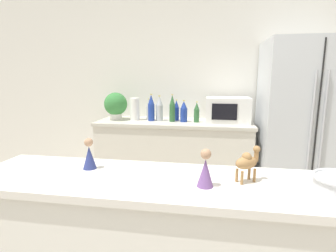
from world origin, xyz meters
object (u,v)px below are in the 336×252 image
at_px(microwave, 228,110).
at_px(back_bottle_2, 149,110).
at_px(back_bottle_0, 184,112).
at_px(back_bottle_1, 172,109).
at_px(refrigerator, 302,127).
at_px(back_bottle_5, 151,108).
at_px(paper_towel_roll, 135,109).
at_px(back_bottle_4, 176,111).
at_px(wise_man_figurine_crimson, 89,156).
at_px(back_bottle_3, 159,109).
at_px(back_bottle_6, 197,112).
at_px(wise_man_figurine_blue, 205,170).
at_px(camel_figurine, 247,162).
at_px(potted_plant, 116,105).

height_order(microwave, back_bottle_2, microwave).
xyz_separation_m(microwave, back_bottle_0, (-0.49, -0.05, -0.02)).
xyz_separation_m(back_bottle_0, back_bottle_1, (-0.13, -0.01, 0.03)).
distance_m(refrigerator, back_bottle_5, 1.65).
xyz_separation_m(refrigerator, paper_towel_roll, (-1.85, 0.08, 0.14)).
relative_size(microwave, back_bottle_4, 1.97).
xyz_separation_m(back_bottle_1, wise_man_figurine_crimson, (-0.17, -1.73, -0.04)).
xyz_separation_m(back_bottle_3, back_bottle_6, (0.44, -0.05, -0.03)).
bearing_deg(wise_man_figurine_crimson, wise_man_figurine_blue, -12.36).
bearing_deg(back_bottle_3, paper_towel_roll, -179.04).
height_order(microwave, back_bottle_4, microwave).
height_order(back_bottle_1, camel_figurine, back_bottle_1).
height_order(potted_plant, back_bottle_5, potted_plant).
xyz_separation_m(refrigerator, back_bottle_5, (-1.64, 0.06, 0.16)).
bearing_deg(back_bottle_4, wise_man_figurine_crimson, -96.35).
height_order(refrigerator, back_bottle_0, refrigerator).
bearing_deg(back_bottle_3, refrigerator, -3.29).
xyz_separation_m(potted_plant, camel_figurine, (1.30, -1.81, -0.05)).
bearing_deg(potted_plant, camel_figurine, -54.44).
bearing_deg(microwave, back_bottle_3, -178.76).
bearing_deg(wise_man_figurine_crimson, back_bottle_2, 94.12).
relative_size(potted_plant, wise_man_figurine_crimson, 2.01).
relative_size(back_bottle_1, wise_man_figurine_crimson, 1.93).
bearing_deg(back_bottle_4, paper_towel_roll, -173.44).
bearing_deg(wise_man_figurine_crimson, microwave, 66.27).
xyz_separation_m(refrigerator, back_bottle_2, (-1.69, 0.16, 0.13)).
bearing_deg(microwave, back_bottle_1, -174.33).
bearing_deg(back_bottle_5, paper_towel_roll, 174.59).
bearing_deg(back_bottle_1, camel_figurine, -71.18).
height_order(potted_plant, wise_man_figurine_blue, potted_plant).
relative_size(back_bottle_0, back_bottle_2, 0.99).
height_order(back_bottle_1, back_bottle_5, same).
distance_m(refrigerator, back_bottle_3, 1.56).
distance_m(back_bottle_4, wise_man_figurine_crimson, 1.84).
relative_size(back_bottle_4, wise_man_figurine_blue, 1.45).
xyz_separation_m(microwave, wise_man_figurine_crimson, (-0.79, -1.80, -0.03)).
relative_size(back_bottle_3, wise_man_figurine_blue, 1.74).
distance_m(potted_plant, back_bottle_2, 0.40).
relative_size(back_bottle_2, wise_man_figurine_crimson, 1.54).
distance_m(paper_towel_roll, microwave, 1.08).
height_order(back_bottle_4, back_bottle_5, back_bottle_5).
xyz_separation_m(back_bottle_1, back_bottle_5, (-0.25, 0.02, -0.00)).
height_order(paper_towel_roll, camel_figurine, paper_towel_roll).
distance_m(back_bottle_0, back_bottle_5, 0.38).
relative_size(microwave, back_bottle_3, 1.64).
xyz_separation_m(potted_plant, back_bottle_0, (0.82, -0.03, -0.06)).
distance_m(back_bottle_0, wise_man_figurine_blue, 1.89).
bearing_deg(back_bottle_6, camel_figurine, -79.53).
height_order(back_bottle_6, wise_man_figurine_blue, back_bottle_6).
distance_m(potted_plant, back_bottle_6, 0.97).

